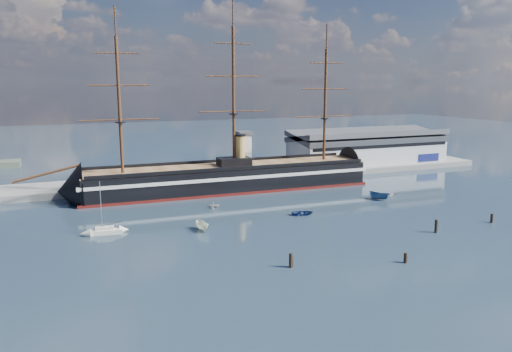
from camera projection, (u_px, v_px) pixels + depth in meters
name	position (u px, v px, depth m)	size (l,w,h in m)	color
ground	(276.00, 202.00, 140.96)	(600.00, 600.00, 0.00)	#233343
quay	(259.00, 177.00, 177.42)	(180.00, 18.00, 2.00)	slate
warehouse	(367.00, 147.00, 197.42)	(63.00, 21.00, 11.60)	#B7BABC
quay_tower	(244.00, 152.00, 170.27)	(5.00, 5.00, 15.00)	silver
warship	(223.00, 178.00, 155.05)	(113.04, 18.08, 53.94)	black
sailboat	(105.00, 231.00, 111.41)	(7.78, 3.25, 12.06)	silver
motorboat_a	(203.00, 231.00, 114.00)	(6.57, 2.41, 2.63)	#EAEECF
motorboat_b	(303.00, 215.00, 127.52)	(3.48, 1.39, 1.62)	navy
motorboat_d	(214.00, 208.00, 134.33)	(5.15, 2.23, 1.89)	silver
motorboat_e	(391.00, 195.00, 149.65)	(2.83, 1.13, 1.32)	silver
motorboat_f	(379.00, 200.00, 144.03)	(7.06, 2.59, 2.83)	navy
piling_near_left	(291.00, 267.00, 91.48)	(0.64, 0.64, 3.43)	black
piling_near_mid	(405.00, 263.00, 93.81)	(0.64, 0.64, 2.66)	black
piling_near_right	(436.00, 233.00, 112.54)	(0.64, 0.64, 3.75)	black
piling_far_right	(491.00, 223.00, 120.54)	(0.64, 0.64, 2.95)	black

